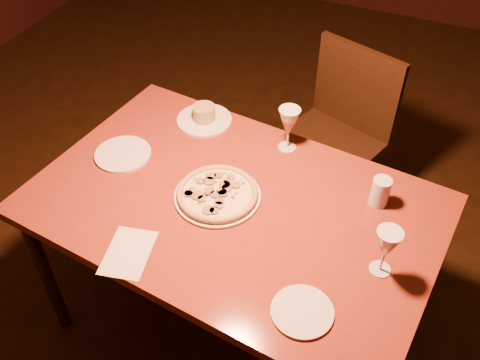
% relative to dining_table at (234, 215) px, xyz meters
% --- Properties ---
extents(floor, '(7.00, 7.00, 0.00)m').
position_rel_dining_table_xyz_m(floor, '(0.21, -0.10, -0.71)').
color(floor, black).
rests_on(floor, ground).
extents(dining_table, '(1.56, 1.09, 0.78)m').
position_rel_dining_table_xyz_m(dining_table, '(0.00, 0.00, 0.00)').
color(dining_table, maroon).
rests_on(dining_table, floor).
extents(chair_far, '(0.58, 0.58, 0.95)m').
position_rel_dining_table_xyz_m(chair_far, '(0.16, 0.87, -0.18)').
color(chair_far, black).
rests_on(chair_far, floor).
extents(pizza_plate, '(0.32, 0.32, 0.03)m').
position_rel_dining_table_xyz_m(pizza_plate, '(-0.06, -0.00, 0.09)').
color(pizza_plate, silver).
rests_on(pizza_plate, dining_table).
extents(ramekin_saucer, '(0.24, 0.24, 0.08)m').
position_rel_dining_table_xyz_m(ramekin_saucer, '(-0.32, 0.39, 0.09)').
color(ramekin_saucer, silver).
rests_on(ramekin_saucer, dining_table).
extents(wine_glass_far, '(0.09, 0.09, 0.19)m').
position_rel_dining_table_xyz_m(wine_glass_far, '(0.07, 0.37, 0.16)').
color(wine_glass_far, '#C26350').
rests_on(wine_glass_far, dining_table).
extents(wine_glass_right, '(0.08, 0.08, 0.18)m').
position_rel_dining_table_xyz_m(wine_glass_right, '(0.56, -0.08, 0.16)').
color(wine_glass_right, '#C26350').
rests_on(wine_glass_right, dining_table).
extents(water_tumbler, '(0.07, 0.07, 0.11)m').
position_rel_dining_table_xyz_m(water_tumbler, '(0.48, 0.21, 0.13)').
color(water_tumbler, silver).
rests_on(water_tumbler, dining_table).
extents(side_plate_left, '(0.22, 0.22, 0.01)m').
position_rel_dining_table_xyz_m(side_plate_left, '(-0.51, 0.06, 0.07)').
color(side_plate_left, silver).
rests_on(side_plate_left, dining_table).
extents(side_plate_near, '(0.19, 0.19, 0.01)m').
position_rel_dining_table_xyz_m(side_plate_near, '(0.38, -0.34, 0.07)').
color(side_plate_near, silver).
rests_on(side_plate_near, dining_table).
extents(menu_card, '(0.19, 0.24, 0.00)m').
position_rel_dining_table_xyz_m(menu_card, '(-0.22, -0.36, 0.07)').
color(menu_card, beige).
rests_on(menu_card, dining_table).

